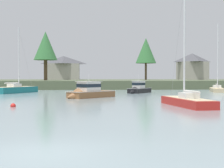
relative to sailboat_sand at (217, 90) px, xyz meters
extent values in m
plane|color=gray|center=(-24.69, -46.92, -0.26)|extent=(433.47, 433.47, 0.00)
cube|color=#4C563D|center=(-24.69, 33.37, 0.66)|extent=(195.06, 47.19, 1.83)
cube|color=tan|center=(0.00, -0.02, -0.16)|extent=(4.22, 8.31, 1.10)
cube|color=#CCB78E|center=(0.00, -0.02, 0.41)|extent=(3.85, 7.78, 0.04)
cube|color=silver|center=(0.11, 0.37, 0.67)|extent=(1.77, 2.07, 0.48)
cylinder|color=silver|center=(-0.18, -0.64, 6.10)|extent=(0.16, 0.16, 11.33)
cylinder|color=silver|center=(0.26, 0.91, 1.01)|extent=(1.01, 3.13, 0.13)
cylinder|color=silver|center=(0.26, 0.91, 1.06)|extent=(0.94, 2.82, 0.14)
cylinder|color=#999999|center=(-0.63, -2.18, 6.07)|extent=(0.91, 3.11, 11.29)
cube|color=black|center=(-14.48, -3.41, -0.08)|extent=(4.59, 5.61, 1.22)
cone|color=black|center=(-16.01, -5.71, -0.08)|extent=(2.23, 2.20, 1.65)
cube|color=silver|center=(-14.48, -3.41, 0.50)|extent=(4.71, 5.74, 0.05)
cube|color=silver|center=(-14.70, -3.74, 1.11)|extent=(2.28, 2.41, 1.16)
cube|color=#19232D|center=(-14.70, -3.74, 1.23)|extent=(2.33, 2.46, 0.42)
cube|color=beige|center=(-14.70, -3.74, 1.72)|extent=(2.61, 2.73, 0.06)
cylinder|color=silver|center=(-14.70, -3.74, 2.27)|extent=(0.03, 0.03, 1.03)
cube|color=#196B70|center=(-34.77, -2.24, -0.11)|extent=(6.21, 8.45, 1.68)
cube|color=#CCB78E|center=(-34.77, -2.24, 0.75)|extent=(5.71, 7.88, 0.04)
cube|color=silver|center=(-34.98, -2.61, 1.02)|extent=(2.23, 2.35, 0.50)
cylinder|color=silver|center=(-34.44, -1.66, 5.71)|extent=(0.17, 0.17, 9.87)
cylinder|color=silver|center=(-35.27, -3.12, 1.37)|extent=(1.78, 2.98, 0.13)
cylinder|color=silver|center=(-35.27, -3.12, 1.42)|extent=(1.61, 2.69, 0.14)
cylinder|color=#999999|center=(-33.61, -0.21, 5.68)|extent=(1.68, 2.93, 9.82)
cube|color=brown|center=(-22.59, -15.50, -0.07)|extent=(6.28, 6.22, 1.28)
cone|color=brown|center=(-24.92, -17.78, -0.07)|extent=(2.76, 2.76, 2.08)
cube|color=silver|center=(-22.59, -15.50, 0.54)|extent=(6.44, 6.37, 0.05)
cube|color=silver|center=(-22.94, -15.84, 1.16)|extent=(3.07, 3.06, 1.19)
cube|color=#19232D|center=(-22.94, -15.84, 1.28)|extent=(3.13, 3.12, 0.43)
cube|color=beige|center=(-22.94, -15.84, 1.79)|extent=(3.49, 3.48, 0.06)
cylinder|color=silver|center=(-22.94, -15.84, 2.30)|extent=(0.03, 0.03, 0.96)
cube|color=#B2231E|center=(-14.22, -29.01, -0.15)|extent=(2.97, 8.31, 1.19)
cube|color=#CCB78E|center=(-14.22, -29.01, 0.47)|extent=(2.67, 7.80, 0.04)
cube|color=silver|center=(-14.17, -29.42, 0.73)|extent=(1.50, 1.93, 0.49)
cylinder|color=silver|center=(-14.30, -28.37, 5.74)|extent=(0.16, 0.16, 10.51)
cylinder|color=silver|center=(-14.11, -29.98, 1.08)|extent=(0.51, 3.24, 0.13)
cylinder|color=silver|center=(-14.11, -29.98, 1.13)|extent=(0.49, 2.92, 0.14)
cylinder|color=#999999|center=(-14.49, -26.75, 5.72)|extent=(0.40, 3.25, 10.47)
sphere|color=red|center=(-29.64, -28.66, -0.17)|extent=(0.47, 0.47, 0.47)
torus|color=#333338|center=(-29.64, -28.66, 0.10)|extent=(0.12, 0.12, 0.02)
sphere|color=orange|center=(-12.61, -17.69, -0.20)|extent=(0.34, 0.34, 0.34)
torus|color=#333338|center=(-12.61, -17.69, 0.01)|extent=(0.12, 0.12, 0.02)
cylinder|color=brown|center=(-32.89, 22.14, 5.51)|extent=(0.83, 0.83, 7.87)
cone|color=#336B38|center=(-32.89, 22.14, 9.74)|extent=(5.50, 5.50, 6.73)
cylinder|color=brown|center=(-7.04, 33.09, 5.33)|extent=(0.57, 0.57, 7.52)
cone|color=#336B38|center=(-7.04, 33.09, 9.58)|extent=(5.62, 5.62, 6.87)
cube|color=#9E998E|center=(7.67, 38.73, 4.17)|extent=(7.40, 8.12, 5.19)
pyramid|color=#47474C|center=(7.67, 38.73, 8.02)|extent=(7.99, 8.77, 2.52)
cube|color=#9E998E|center=(-29.87, 41.09, 3.89)|extent=(8.99, 7.04, 4.63)
pyramid|color=#47474C|center=(-29.87, 41.09, 7.34)|extent=(9.71, 7.61, 2.27)
camera|label=1|loc=(-23.22, -58.85, 2.37)|focal=54.44mm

